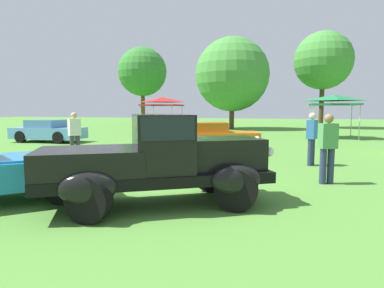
{
  "coord_description": "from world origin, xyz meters",
  "views": [
    {
      "loc": [
        2.49,
        -5.96,
        1.79
      ],
      "look_at": [
        0.5,
        1.09,
        1.02
      ],
      "focal_mm": 30.75,
      "sensor_mm": 36.0,
      "label": 1
    }
  ],
  "objects_px": {
    "spectator_far_side": "(328,146)",
    "show_car_skyblue": "(48,131)",
    "show_car_orange": "(209,136)",
    "spectator_between_cars": "(75,134)",
    "canopy_tent_left_field": "(162,101)",
    "feature_pickup_truck": "(158,160)",
    "canopy_tent_center_field": "(334,99)",
    "spectator_near_truck": "(312,137)"
  },
  "relations": [
    {
      "from": "show_car_skyblue",
      "to": "show_car_orange",
      "type": "xyz_separation_m",
      "value": [
        9.36,
        -1.03,
        0.0
      ]
    },
    {
      "from": "feature_pickup_truck",
      "to": "canopy_tent_center_field",
      "type": "relative_size",
      "value": 1.52
    },
    {
      "from": "show_car_skyblue",
      "to": "canopy_tent_left_field",
      "type": "relative_size",
      "value": 1.45
    },
    {
      "from": "show_car_orange",
      "to": "spectator_far_side",
      "type": "bearing_deg",
      "value": -53.8
    },
    {
      "from": "feature_pickup_truck",
      "to": "spectator_near_truck",
      "type": "xyz_separation_m",
      "value": [
        3.09,
        5.44,
        0.05
      ]
    },
    {
      "from": "spectator_far_side",
      "to": "canopy_tent_center_field",
      "type": "distance_m",
      "value": 14.17
    },
    {
      "from": "spectator_near_truck",
      "to": "canopy_tent_left_field",
      "type": "bearing_deg",
      "value": 129.05
    },
    {
      "from": "canopy_tent_center_field",
      "to": "spectator_between_cars",
      "type": "bearing_deg",
      "value": -129.74
    },
    {
      "from": "show_car_orange",
      "to": "canopy_tent_center_field",
      "type": "distance_m",
      "value": 10.39
    },
    {
      "from": "spectator_near_truck",
      "to": "spectator_far_side",
      "type": "relative_size",
      "value": 1.0
    },
    {
      "from": "show_car_skyblue",
      "to": "feature_pickup_truck",
      "type": "bearing_deg",
      "value": -42.83
    },
    {
      "from": "canopy_tent_left_field",
      "to": "spectator_between_cars",
      "type": "bearing_deg",
      "value": -83.01
    },
    {
      "from": "spectator_far_side",
      "to": "canopy_tent_center_field",
      "type": "height_order",
      "value": "canopy_tent_center_field"
    },
    {
      "from": "show_car_skyblue",
      "to": "canopy_tent_center_field",
      "type": "relative_size",
      "value": 1.38
    },
    {
      "from": "show_car_orange",
      "to": "spectator_far_side",
      "type": "distance_m",
      "value": 7.15
    },
    {
      "from": "feature_pickup_truck",
      "to": "canopy_tent_center_field",
      "type": "bearing_deg",
      "value": 72.83
    },
    {
      "from": "canopy_tent_center_field",
      "to": "spectator_near_truck",
      "type": "bearing_deg",
      "value": -100.43
    },
    {
      "from": "show_car_orange",
      "to": "spectator_between_cars",
      "type": "height_order",
      "value": "spectator_between_cars"
    },
    {
      "from": "feature_pickup_truck",
      "to": "canopy_tent_center_field",
      "type": "height_order",
      "value": "canopy_tent_center_field"
    },
    {
      "from": "spectator_between_cars",
      "to": "canopy_tent_left_field",
      "type": "bearing_deg",
      "value": 96.99
    },
    {
      "from": "show_car_skyblue",
      "to": "show_car_orange",
      "type": "bearing_deg",
      "value": -6.31
    },
    {
      "from": "feature_pickup_truck",
      "to": "spectator_near_truck",
      "type": "distance_m",
      "value": 6.26
    },
    {
      "from": "show_car_skyblue",
      "to": "spectator_far_side",
      "type": "bearing_deg",
      "value": -26.59
    },
    {
      "from": "spectator_between_cars",
      "to": "canopy_tent_center_field",
      "type": "distance_m",
      "value": 15.97
    },
    {
      "from": "feature_pickup_truck",
      "to": "canopy_tent_left_field",
      "type": "height_order",
      "value": "canopy_tent_left_field"
    },
    {
      "from": "spectator_far_side",
      "to": "spectator_near_truck",
      "type": "bearing_deg",
      "value": 93.58
    },
    {
      "from": "feature_pickup_truck",
      "to": "spectator_between_cars",
      "type": "xyz_separation_m",
      "value": [
        -4.99,
        4.51,
        0.05
      ]
    },
    {
      "from": "feature_pickup_truck",
      "to": "show_car_skyblue",
      "type": "height_order",
      "value": "feature_pickup_truck"
    },
    {
      "from": "show_car_orange",
      "to": "spectator_near_truck",
      "type": "height_order",
      "value": "spectator_near_truck"
    },
    {
      "from": "show_car_orange",
      "to": "show_car_skyblue",
      "type": "bearing_deg",
      "value": 173.69
    },
    {
      "from": "show_car_orange",
      "to": "spectator_near_truck",
      "type": "distance_m",
      "value": 5.11
    },
    {
      "from": "show_car_orange",
      "to": "spectator_near_truck",
      "type": "relative_size",
      "value": 2.66
    },
    {
      "from": "canopy_tent_center_field",
      "to": "spectator_far_side",
      "type": "bearing_deg",
      "value": -97.79
    },
    {
      "from": "feature_pickup_truck",
      "to": "spectator_between_cars",
      "type": "distance_m",
      "value": 6.73
    },
    {
      "from": "show_car_skyblue",
      "to": "canopy_tent_left_field",
      "type": "height_order",
      "value": "canopy_tent_left_field"
    },
    {
      "from": "spectator_near_truck",
      "to": "spectator_between_cars",
      "type": "bearing_deg",
      "value": -173.39
    },
    {
      "from": "show_car_skyblue",
      "to": "canopy_tent_center_field",
      "type": "bearing_deg",
      "value": 24.79
    },
    {
      "from": "spectator_far_side",
      "to": "show_car_skyblue",
      "type": "bearing_deg",
      "value": 153.41
    },
    {
      "from": "feature_pickup_truck",
      "to": "canopy_tent_left_field",
      "type": "bearing_deg",
      "value": 110.74
    },
    {
      "from": "canopy_tent_left_field",
      "to": "canopy_tent_center_field",
      "type": "relative_size",
      "value": 0.95
    },
    {
      "from": "show_car_orange",
      "to": "spectator_between_cars",
      "type": "bearing_deg",
      "value": -135.01
    },
    {
      "from": "show_car_orange",
      "to": "canopy_tent_center_field",
      "type": "bearing_deg",
      "value": 53.19
    }
  ]
}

